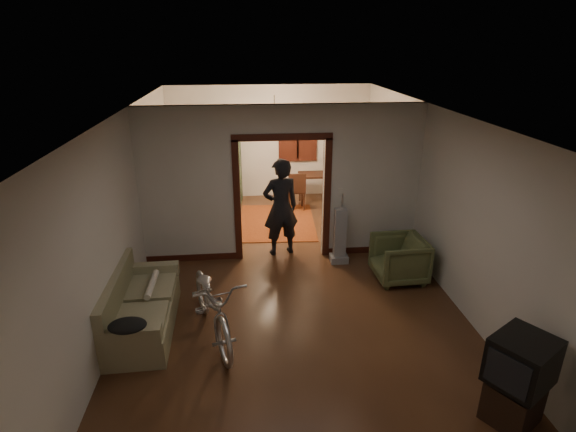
{
  "coord_description": "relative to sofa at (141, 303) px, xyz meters",
  "views": [
    {
      "loc": [
        -0.66,
        -6.87,
        3.81
      ],
      "look_at": [
        0.0,
        -0.3,
        1.2
      ],
      "focal_mm": 28.0,
      "sensor_mm": 36.0,
      "label": 1
    }
  ],
  "objects": [
    {
      "name": "floor",
      "position": [
        2.15,
        1.38,
        -0.42
      ],
      "size": [
        5.0,
        8.5,
        0.01
      ],
      "primitive_type": "cube",
      "color": "#361E11",
      "rests_on": "ground"
    },
    {
      "name": "ceiling",
      "position": [
        2.15,
        1.38,
        2.38
      ],
      "size": [
        5.0,
        8.5,
        0.01
      ],
      "primitive_type": "cube",
      "color": "white",
      "rests_on": "floor"
    },
    {
      "name": "wall_back",
      "position": [
        2.15,
        5.63,
        0.98
      ],
      "size": [
        5.0,
        0.02,
        2.8
      ],
      "primitive_type": "cube",
      "color": "beige",
      "rests_on": "floor"
    },
    {
      "name": "wall_left",
      "position": [
        -0.35,
        1.38,
        0.98
      ],
      "size": [
        0.02,
        8.5,
        2.8
      ],
      "primitive_type": "cube",
      "color": "beige",
      "rests_on": "floor"
    },
    {
      "name": "wall_right",
      "position": [
        4.65,
        1.38,
        0.98
      ],
      "size": [
        0.02,
        8.5,
        2.8
      ],
      "primitive_type": "cube",
      "color": "beige",
      "rests_on": "floor"
    },
    {
      "name": "partition_wall",
      "position": [
        2.15,
        2.13,
        0.98
      ],
      "size": [
        5.0,
        0.14,
        2.8
      ],
      "primitive_type": "cube",
      "color": "beige",
      "rests_on": "floor"
    },
    {
      "name": "door_casing",
      "position": [
        2.15,
        2.13,
        0.68
      ],
      "size": [
        1.74,
        0.2,
        2.32
      ],
      "primitive_type": "cube",
      "color": "#36140C",
      "rests_on": "floor"
    },
    {
      "name": "far_window",
      "position": [
        2.85,
        5.59,
        1.13
      ],
      "size": [
        0.98,
        0.06,
        1.28
      ],
      "primitive_type": "cube",
      "color": "black",
      "rests_on": "wall_back"
    },
    {
      "name": "chandelier",
      "position": [
        2.15,
        3.88,
        1.93
      ],
      "size": [
        0.24,
        0.24,
        0.24
      ],
      "primitive_type": "sphere",
      "color": "#FFE0A5",
      "rests_on": "ceiling"
    },
    {
      "name": "light_switch",
      "position": [
        3.2,
        2.05,
        0.83
      ],
      "size": [
        0.08,
        0.01,
        0.12
      ],
      "primitive_type": "cube",
      "color": "silver",
      "rests_on": "partition_wall"
    },
    {
      "name": "sofa",
      "position": [
        0.0,
        0.0,
        0.0
      ],
      "size": [
        0.87,
        1.85,
        0.84
      ],
      "primitive_type": "cube",
      "rotation": [
        0.0,
        0.0,
        0.02
      ],
      "color": "#73714D",
      "rests_on": "floor"
    },
    {
      "name": "rolled_paper",
      "position": [
        0.1,
        0.3,
        0.11
      ],
      "size": [
        0.09,
        0.73,
        0.09
      ],
      "primitive_type": "cylinder",
      "rotation": [
        1.57,
        0.0,
        0.0
      ],
      "color": "beige",
      "rests_on": "sofa"
    },
    {
      "name": "jacket",
      "position": [
        0.05,
        -0.91,
        0.26
      ],
      "size": [
        0.45,
        0.34,
        0.13
      ],
      "primitive_type": "ellipsoid",
      "color": "black",
      "rests_on": "sofa"
    },
    {
      "name": "bicycle",
      "position": [
        0.99,
        -0.25,
        0.08
      ],
      "size": [
        1.19,
        2.03,
        1.01
      ],
      "primitive_type": "imported",
      "rotation": [
        0.0,
        0.0,
        0.29
      ],
      "color": "silver",
      "rests_on": "floor"
    },
    {
      "name": "armchair",
      "position": [
        4.01,
        1.01,
        -0.04
      ],
      "size": [
        0.86,
        0.84,
        0.75
      ],
      "primitive_type": "imported",
      "rotation": [
        0.0,
        0.0,
        -1.53
      ],
      "color": "#4F5831",
      "rests_on": "floor"
    },
    {
      "name": "tv_stand",
      "position": [
        4.22,
        -2.06,
        -0.19
      ],
      "size": [
        0.67,
        0.66,
        0.46
      ],
      "primitive_type": "cube",
      "rotation": [
        0.0,
        0.0,
        0.56
      ],
      "color": "black",
      "rests_on": "floor"
    },
    {
      "name": "crt_tv",
      "position": [
        4.22,
        -2.06,
        0.35
      ],
      "size": [
        0.79,
        0.77,
        0.51
      ],
      "primitive_type": "cube",
      "rotation": [
        0.0,
        0.0,
        0.56
      ],
      "color": "black",
      "rests_on": "tv_stand"
    },
    {
      "name": "vacuum",
      "position": [
        3.15,
        1.74,
        0.1
      ],
      "size": [
        0.35,
        0.29,
        1.04
      ],
      "primitive_type": "cube",
      "rotation": [
        0.0,
        0.0,
        0.12
      ],
      "color": "gray",
      "rests_on": "floor"
    },
    {
      "name": "person",
      "position": [
        2.12,
        2.21,
        0.5
      ],
      "size": [
        0.76,
        0.59,
        1.85
      ],
      "primitive_type": "imported",
      "rotation": [
        0.0,
        0.0,
        3.38
      ],
      "color": "black",
      "rests_on": "floor"
    },
    {
      "name": "oriental_rug",
      "position": [
        2.16,
        3.75,
        -0.41
      ],
      "size": [
        1.78,
        2.26,
        0.02
      ],
      "primitive_type": "cube",
      "rotation": [
        0.0,
        0.0,
        -0.06
      ],
      "color": "maroon",
      "rests_on": "floor"
    },
    {
      "name": "locker",
      "position": [
        0.95,
        5.29,
        0.48
      ],
      "size": [
        0.94,
        0.58,
        1.81
      ],
      "primitive_type": "cube",
      "rotation": [
        0.0,
        0.0,
        -0.09
      ],
      "color": "#283922",
      "rests_on": "floor"
    },
    {
      "name": "globe",
      "position": [
        0.95,
        5.29,
        1.52
      ],
      "size": [
        0.29,
        0.29,
        0.29
      ],
      "primitive_type": "sphere",
      "color": "#1E5972",
      "rests_on": "locker"
    },
    {
      "name": "desk",
      "position": [
        3.31,
        4.91,
        -0.05
      ],
      "size": [
        1.14,
        0.87,
        0.75
      ],
      "primitive_type": "cube",
      "rotation": [
        0.0,
        0.0,
        -0.34
      ],
      "color": "black",
      "rests_on": "floor"
    },
    {
      "name": "desk_chair",
      "position": [
        2.69,
        4.57,
        0.04
      ],
      "size": [
        0.41,
        0.41,
        0.92
      ],
      "primitive_type": "cube",
      "rotation": [
        0.0,
        0.0,
        0.0
      ],
      "color": "black",
      "rests_on": "floor"
    }
  ]
}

